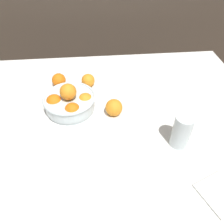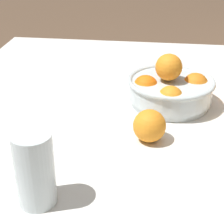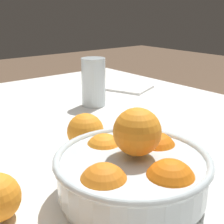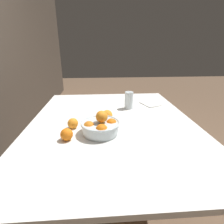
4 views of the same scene
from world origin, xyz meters
The scene contains 5 objects.
dining_table centered at (0.00, 0.00, 0.68)m, with size 1.50×1.17×0.74m.
fruit_bowl centered at (-0.18, 0.09, 0.79)m, with size 0.24×0.24×0.15m.
juice_glass centered at (0.27, -0.16, 0.80)m, with size 0.07×0.07×0.15m.
orange_loose_near_bowl centered at (0.03, 0.04, 0.78)m, with size 0.08×0.08×0.08m, color orange.
napkin centered at (0.36, -0.38, 0.74)m, with size 0.17×0.13×0.01m, color white.
Camera 3 is at (-0.49, 0.38, 1.03)m, focal length 50.00 mm.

